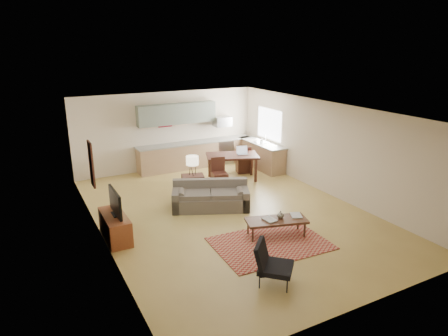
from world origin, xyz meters
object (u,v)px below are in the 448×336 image
sofa (211,196)px  coffee_table (276,228)px  console_table (193,187)px  dining_table (232,167)px  armchair (276,264)px  tv_credenza (115,227)px

sofa → coffee_table: size_ratio=1.51×
console_table → dining_table: 2.07m
console_table → armchair: bearing=-78.2°
sofa → tv_credenza: size_ratio=1.68×
console_table → tv_credenza: bearing=-135.1°
sofa → dining_table: bearing=71.8°
armchair → console_table: (0.34, 4.58, -0.04)m
console_table → dining_table: size_ratio=0.44×
armchair → console_table: size_ratio=1.12×
sofa → dining_table: (1.68, 1.85, 0.05)m
armchair → console_table: armchair is taller
sofa → coffee_table: sofa is taller
tv_credenza → dining_table: bearing=28.7°
coffee_table → armchair: (-1.11, -1.56, 0.19)m
console_table → dining_table: dining_table is taller
tv_credenza → armchair: bearing=-55.4°
sofa → console_table: bearing=123.2°
console_table → dining_table: bearing=44.5°
tv_credenza → console_table: bearing=28.8°
sofa → armchair: 3.75m
coffee_table → tv_credenza: tv_credenza is taller
armchair → coffee_table: bearing=8.6°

